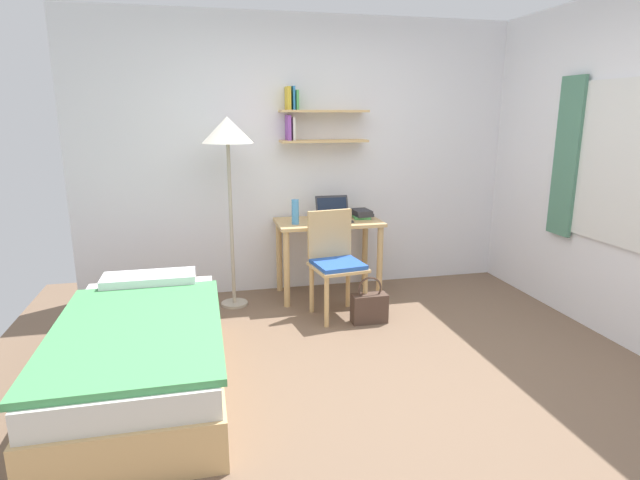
# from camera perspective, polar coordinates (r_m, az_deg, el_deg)

# --- Properties ---
(ground_plane) EXTENTS (5.28, 5.28, 0.00)m
(ground_plane) POSITION_cam_1_polar(r_m,az_deg,el_deg) (3.51, 6.03, -15.37)
(ground_plane) COLOR brown
(wall_back) EXTENTS (4.40, 0.27, 2.60)m
(wall_back) POSITION_cam_1_polar(r_m,az_deg,el_deg) (5.04, -1.15, 9.25)
(wall_back) COLOR white
(wall_back) RESTS_ON ground_plane
(bed) EXTENTS (0.98, 1.87, 0.54)m
(bed) POSITION_cam_1_polar(r_m,az_deg,el_deg) (3.50, -19.08, -11.81)
(bed) COLOR tan
(bed) RESTS_ON ground_plane
(desk) EXTENTS (0.98, 0.54, 0.73)m
(desk) POSITION_cam_1_polar(r_m,az_deg,el_deg) (4.86, 0.93, 0.47)
(desk) COLOR tan
(desk) RESTS_ON ground_plane
(desk_chair) EXTENTS (0.47, 0.48, 0.90)m
(desk_chair) POSITION_cam_1_polar(r_m,az_deg,el_deg) (4.41, 1.70, -2.13)
(desk_chair) COLOR tan
(desk_chair) RESTS_ON ground_plane
(standing_lamp) EXTENTS (0.44, 0.44, 1.68)m
(standing_lamp) POSITION_cam_1_polar(r_m,az_deg,el_deg) (4.53, -10.19, 10.96)
(standing_lamp) COLOR #B2A893
(standing_lamp) RESTS_ON ground_plane
(laptop) EXTENTS (0.32, 0.24, 0.22)m
(laptop) POSITION_cam_1_polar(r_m,az_deg,el_deg) (4.83, 1.48, 2.85)
(laptop) COLOR #2D2D33
(laptop) RESTS_ON desk
(water_bottle) EXTENTS (0.07, 0.07, 0.23)m
(water_bottle) POSITION_cam_1_polar(r_m,az_deg,el_deg) (4.66, -2.75, 3.14)
(water_bottle) COLOR #4C99DB
(water_bottle) RESTS_ON desk
(book_stack) EXTENTS (0.18, 0.23, 0.08)m
(book_stack) POSITION_cam_1_polar(r_m,az_deg,el_deg) (4.96, 4.66, 2.91)
(book_stack) COLOR #4CA856
(book_stack) RESTS_ON desk
(handbag) EXTENTS (0.30, 0.13, 0.40)m
(handbag) POSITION_cam_1_polar(r_m,az_deg,el_deg) (4.36, 5.48, -7.40)
(handbag) COLOR #4C382D
(handbag) RESTS_ON ground_plane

